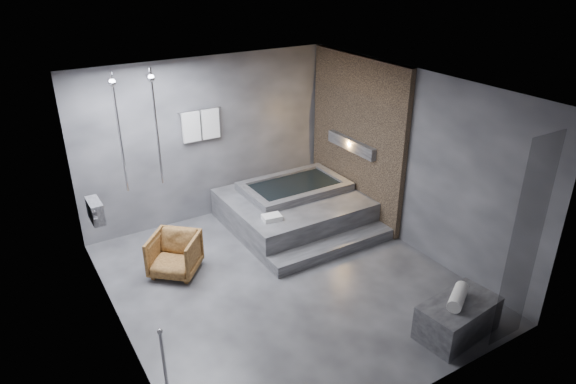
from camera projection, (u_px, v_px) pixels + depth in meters
room at (300, 159)px, 7.02m from camera, size 5.00×5.04×2.82m
tub_deck at (293, 209)px, 8.89m from camera, size 2.20×2.00×0.50m
tub_step at (333, 248)px, 8.04m from camera, size 2.20×0.36×0.18m
concrete_bench at (457, 318)px, 6.29m from camera, size 1.07×0.67×0.46m
driftwood_chair at (175, 254)px, 7.46m from camera, size 0.94×0.94×0.61m
rolled_towel at (458, 297)px, 6.15m from camera, size 0.49×0.38×0.17m
deck_towel at (272, 217)px, 8.00m from camera, size 0.32×0.25×0.08m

